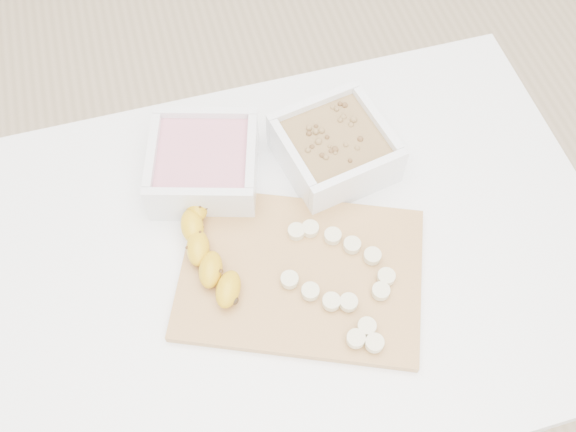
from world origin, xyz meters
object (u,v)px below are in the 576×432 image
object	(u,v)px
table	(293,277)
bowl_yogurt	(204,163)
banana	(208,249)
bowl_granola	(335,148)
cutting_board	(301,273)

from	to	relation	value
table	bowl_yogurt	distance (m)	0.24
bowl_yogurt	banana	world-z (taller)	bowl_yogurt
bowl_yogurt	bowl_granola	bearing A→B (deg)	-7.44
bowl_yogurt	banana	bearing A→B (deg)	-99.80
table	banana	bearing A→B (deg)	170.33
table	banana	xyz separation A→B (m)	(-0.13, 0.02, 0.13)
table	cutting_board	bearing A→B (deg)	-90.09
bowl_granola	cutting_board	world-z (taller)	bowl_granola
bowl_granola	banana	xyz separation A→B (m)	(-0.24, -0.12, -0.01)
cutting_board	banana	bearing A→B (deg)	153.00
bowl_granola	banana	distance (m)	0.27
bowl_granola	cutting_board	size ratio (longest dim) A/B	0.54
bowl_granola	banana	bearing A→B (deg)	-152.85
bowl_granola	banana	size ratio (longest dim) A/B	0.96
bowl_granola	cutting_board	distance (m)	0.22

